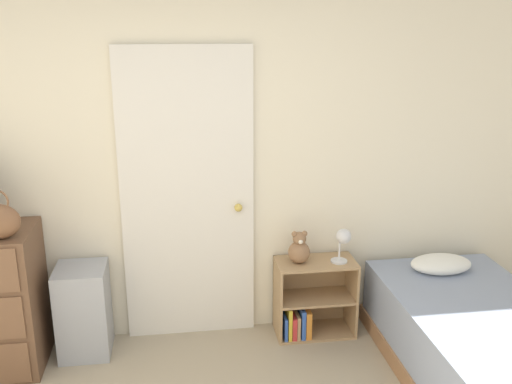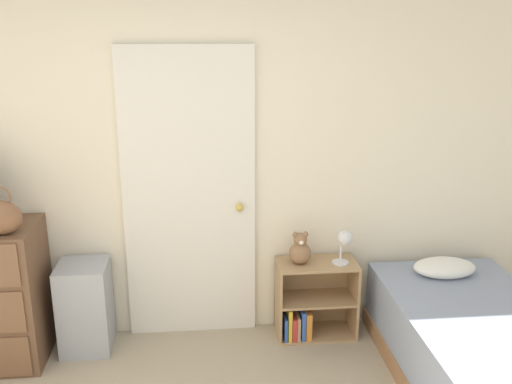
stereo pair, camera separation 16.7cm
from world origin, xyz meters
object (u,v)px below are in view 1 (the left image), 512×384
storage_bin (84,311)px  teddy_bear (299,249)px  desk_lamp (343,240)px  bed (488,355)px  bookshelf (309,303)px

storage_bin → teddy_bear: 1.52m
desk_lamp → storage_bin: bearing=179.4°
teddy_bear → bed: teddy_bear is taller
desk_lamp → bed: (0.70, -0.77, -0.48)m
storage_bin → desk_lamp: size_ratio=2.50×
bookshelf → teddy_bear: teddy_bear is taller
storage_bin → desk_lamp: (1.78, -0.02, 0.42)m
desk_lamp → bookshelf: bearing=167.4°
teddy_bear → bed: (1.00, -0.81, -0.41)m
storage_bin → bookshelf: size_ratio=1.11×
bookshelf → storage_bin: bearing=-178.9°
teddy_bear → storage_bin: bearing=-179.1°
teddy_bear → bookshelf: bearing=3.9°
storage_bin → bed: storage_bin is taller
storage_bin → desk_lamp: 1.83m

